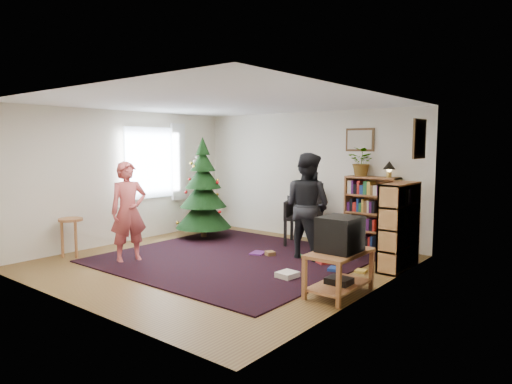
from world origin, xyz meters
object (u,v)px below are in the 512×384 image
Objects in this scene: person_by_chair at (307,206)px; table_lamp at (389,166)px; bookshelf_back at (372,212)px; armchair at (307,211)px; person_standing at (129,212)px; picture_back at (360,140)px; bookshelf_right at (399,225)px; picture_right at (419,139)px; potted_plant at (362,162)px; christmas_tree at (203,196)px; stool at (71,227)px; crt_tv at (340,234)px; tv_stand at (339,269)px.

person_by_chair is 1.64m from table_lamp.
bookshelf_back is 4.58× the size of table_lamp.
armchair is (-1.12, -0.34, -0.04)m from bookshelf_back.
armchair is 3.25m from person_standing.
picture_back reaches higher than bookshelf_right.
picture_back is at bearing -96.52° from person_by_chair.
potted_plant is at bearing 153.87° from picture_right.
christmas_tree is at bearing -157.91° from potted_plant.
bookshelf_back is 4.17m from person_standing.
bookshelf_right is at bearing 30.63° from stool.
bookshelf_back is at bearing 180.00° from table_lamp.
bookshelf_back is at bearing 149.53° from picture_right.
christmas_tree is at bearing 159.59° from crt_tv.
christmas_tree is 2.08m from person_standing.
picture_right is 2.57m from tv_stand.
table_lamp is (0.30, 0.00, 0.83)m from bookshelf_back.
bookshelf_right is (3.92, 0.22, -0.18)m from christmas_tree.
christmas_tree is at bearing 93.17° from bookshelf_right.
picture_right is 0.46× the size of bookshelf_right.
picture_right reaches higher than stool.
person_standing is at bearing -144.59° from picture_right.
picture_right is at bearing -40.02° from table_lamp.
bookshelf_back is 0.91m from potted_plant.
table_lamp is at bearing -12.24° from picture_back.
armchair reaches higher than stool.
christmas_tree is at bearing 29.55° from person_standing.
crt_tv is (3.80, -1.41, -0.07)m from christmas_tree.
person_by_chair reaches higher than bookshelf_right.
christmas_tree is at bearing 0.90° from person_by_chair.
table_lamp is (-0.44, 2.57, 0.72)m from crt_tv.
bookshelf_right is at bearing -38.71° from armchair.
person_standing is at bearing -169.51° from crt_tv.
person_standing is (-3.67, -2.61, -1.15)m from picture_right.
crt_tv is at bearing -69.81° from potted_plant.
person_standing is at bearing 45.83° from person_by_chair.
person_by_chair reaches higher than person_standing.
person_standing is 4.11m from potted_plant.
armchair is 0.72× the size of person_standing.
crt_tv reaches higher than tv_stand.
crt_tv is 0.31× the size of person_standing.
person_by_chair is at bearing -28.31° from person_standing.
table_lamp is at bearing -121.26° from person_by_chair.
tv_stand is at bearing -20.40° from christmas_tree.
potted_plant is at bearing -102.82° from person_by_chair.
tv_stand is 3.51m from person_standing.
crt_tv is 0.29× the size of person_by_chair.
bookshelf_back is 2.70m from tv_stand.
christmas_tree is 1.55× the size of bookshelf_back.
potted_plant is at bearing 180.00° from bookshelf_back.
crt_tv is (-0.26, -1.98, -1.18)m from picture_right.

